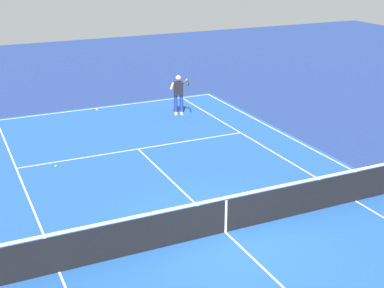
{
  "coord_description": "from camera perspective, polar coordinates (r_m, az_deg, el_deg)",
  "views": [
    {
      "loc": [
        -10.34,
        5.74,
        6.7
      ],
      "look_at": [
        3.86,
        -0.89,
        0.9
      ],
      "focal_mm": 50.54,
      "sensor_mm": 36.0,
      "label": 1
    }
  ],
  "objects": [
    {
      "name": "tennis_net",
      "position": [
        13.35,
        3.57,
        -7.43
      ],
      "size": [
        0.1,
        11.7,
        1.08
      ],
      "color": "#2D2D33",
      "rests_on": "ground_plane"
    },
    {
      "name": "tennis_ball",
      "position": [
        17.85,
        -14.19,
        -2.27
      ],
      "size": [
        0.07,
        0.07,
        0.07
      ],
      "primitive_type": "sphere",
      "color": "#CCE01E",
      "rests_on": "ground_plane"
    },
    {
      "name": "ground_plane",
      "position": [
        13.59,
        3.53,
        -9.27
      ],
      "size": [
        60.0,
        60.0,
        0.0
      ],
      "primitive_type": "plane",
      "color": "navy"
    },
    {
      "name": "court_line_markings",
      "position": [
        13.59,
        3.53,
        -9.25
      ],
      "size": [
        23.85,
        11.05,
        0.01
      ],
      "color": "white",
      "rests_on": "ground_plane"
    },
    {
      "name": "tennis_player_near",
      "position": [
        22.52,
        -1.41,
        5.46
      ],
      "size": [
        1.18,
        0.74,
        1.7
      ],
      "color": "navy",
      "rests_on": "ground_plane"
    },
    {
      "name": "court_slab",
      "position": [
        13.59,
        3.53,
        -9.26
      ],
      "size": [
        24.2,
        11.4,
        0.0
      ],
      "primitive_type": "cube",
      "color": "#1E4C93",
      "rests_on": "ground_plane"
    }
  ]
}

